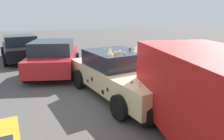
{
  "coord_description": "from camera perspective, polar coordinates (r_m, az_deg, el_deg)",
  "views": [
    {
      "loc": [
        -5.98,
        2.5,
        2.62
      ],
      "look_at": [
        0.0,
        0.3,
        0.9
      ],
      "focal_mm": 33.43,
      "sensor_mm": 36.0,
      "label": 1
    }
  ],
  "objects": [
    {
      "name": "art_car_decorated",
      "position": [
        6.81,
        2.04,
        -1.08
      ],
      "size": [
        4.67,
        2.61,
        1.67
      ],
      "rotation": [
        0.0,
        0.0,
        3.32
      ],
      "color": "beige",
      "rests_on": "ground"
    },
    {
      "name": "parked_sedan_behind_left",
      "position": [
        9.77,
        -15.59,
        3.5
      ],
      "size": [
        4.56,
        2.81,
        1.49
      ],
      "rotation": [
        0.0,
        0.0,
        -0.25
      ],
      "color": "red",
      "rests_on": "ground"
    },
    {
      "name": "parked_sedan_near_left",
      "position": [
        13.31,
        -23.67,
        5.63
      ],
      "size": [
        4.39,
        2.53,
        1.42
      ],
      "rotation": [
        0.0,
        0.0,
        3.3
      ],
      "color": "black",
      "rests_on": "ground"
    },
    {
      "name": "ground_plane",
      "position": [
        6.99,
        2.33,
        -6.92
      ],
      "size": [
        60.0,
        60.0,
        0.0
      ],
      "primitive_type": "plane",
      "color": "#514F4C"
    }
  ]
}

